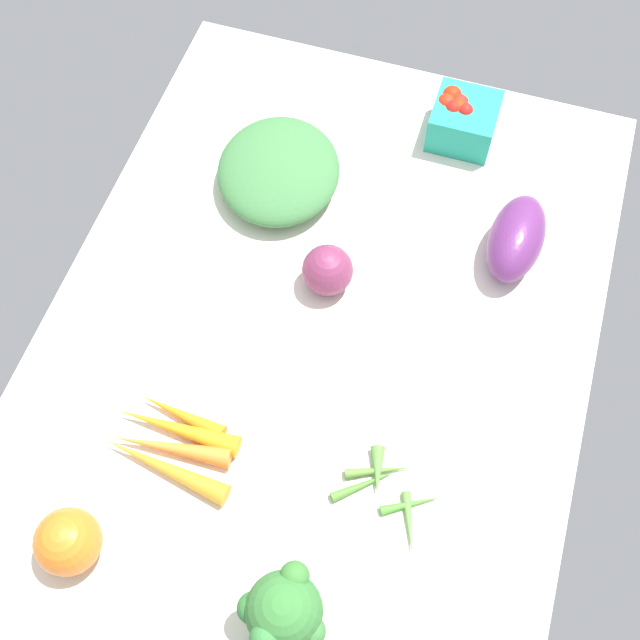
# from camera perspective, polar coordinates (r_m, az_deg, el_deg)

# --- Properties ---
(tablecloth) EXTENTS (1.04, 0.76, 0.02)m
(tablecloth) POSITION_cam_1_polar(r_m,az_deg,el_deg) (1.17, 0.00, -0.69)
(tablecloth) COLOR silver
(tablecloth) RESTS_ON ground
(broccoli_head) EXTENTS (0.11, 0.10, 0.12)m
(broccoli_head) POSITION_cam_1_polar(r_m,az_deg,el_deg) (0.97, -2.63, -19.69)
(broccoli_head) COLOR #A6C175
(broccoli_head) RESTS_ON tablecloth
(berry_basket) EXTENTS (0.10, 0.10, 0.08)m
(berry_basket) POSITION_cam_1_polar(r_m,az_deg,el_deg) (1.35, 9.86, 13.66)
(berry_basket) COLOR teal
(berry_basket) RESTS_ON tablecloth
(heirloom_tomato_orange) EXTENTS (0.08, 0.08, 0.08)m
(heirloom_tomato_orange) POSITION_cam_1_polar(r_m,az_deg,el_deg) (1.06, -17.12, -14.51)
(heirloom_tomato_orange) COLOR orange
(heirloom_tomato_orange) RESTS_ON tablecloth
(okra_pile) EXTENTS (0.12, 0.14, 0.02)m
(okra_pile) POSITION_cam_1_polar(r_m,az_deg,el_deg) (1.07, 4.57, -11.44)
(okra_pile) COLOR #488F2E
(okra_pile) RESTS_ON tablecloth
(red_onion_near_basket) EXTENTS (0.07, 0.07, 0.07)m
(red_onion_near_basket) POSITION_cam_1_polar(r_m,az_deg,el_deg) (1.16, 0.53, 3.48)
(red_onion_near_basket) COLOR #752D4F
(red_onion_near_basket) RESTS_ON tablecloth
(eggplant) EXTENTS (0.15, 0.09, 0.08)m
(eggplant) POSITION_cam_1_polar(r_m,az_deg,el_deg) (1.22, 13.49, 5.55)
(eggplant) COLOR #602968
(eggplant) RESTS_ON tablecloth
(leafy_greens_clump) EXTENTS (0.24, 0.23, 0.06)m
(leafy_greens_clump) POSITION_cam_1_polar(r_m,az_deg,el_deg) (1.27, -2.90, 10.35)
(leafy_greens_clump) COLOR #3B743E
(leafy_greens_clump) RESTS_ON tablecloth
(carrot_bunch) EXTENTS (0.12, 0.18, 0.03)m
(carrot_bunch) POSITION_cam_1_polar(r_m,az_deg,el_deg) (1.09, -10.22, -8.39)
(carrot_bunch) COLOR orange
(carrot_bunch) RESTS_ON tablecloth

